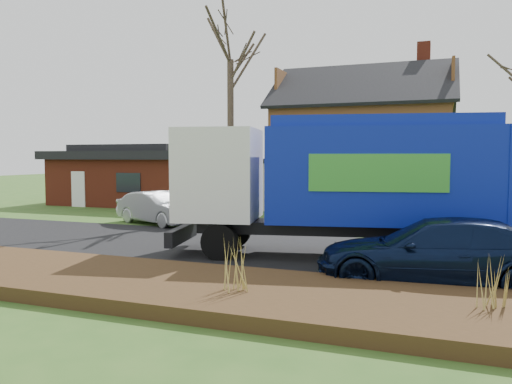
% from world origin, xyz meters
% --- Properties ---
extents(ground, '(120.00, 120.00, 0.00)m').
position_xyz_m(ground, '(0.00, 0.00, 0.00)').
color(ground, '#2D541C').
rests_on(ground, ground).
extents(road, '(80.00, 7.00, 0.02)m').
position_xyz_m(road, '(0.00, 0.00, 0.01)').
color(road, black).
rests_on(road, ground).
extents(mulch_verge, '(80.00, 3.50, 0.30)m').
position_xyz_m(mulch_verge, '(0.00, -5.30, 0.15)').
color(mulch_verge, '#302110').
rests_on(mulch_verge, ground).
extents(main_house, '(12.95, 8.95, 9.26)m').
position_xyz_m(main_house, '(1.49, 13.91, 4.03)').
color(main_house, beige).
rests_on(main_house, ground).
extents(ranch_house, '(9.80, 8.20, 3.70)m').
position_xyz_m(ranch_house, '(-12.00, 13.00, 1.81)').
color(ranch_house, maroon).
rests_on(ranch_house, ground).
extents(garbage_truck, '(9.84, 4.37, 4.08)m').
position_xyz_m(garbage_truck, '(3.43, -0.07, 2.35)').
color(garbage_truck, black).
rests_on(garbage_truck, ground).
extents(silver_sedan, '(4.60, 3.02, 1.43)m').
position_xyz_m(silver_sedan, '(-5.52, 4.25, 0.72)').
color(silver_sedan, '#94989B').
rests_on(silver_sedan, ground).
extents(navy_wagon, '(5.53, 2.58, 1.56)m').
position_xyz_m(navy_wagon, '(6.04, -2.73, 0.78)').
color(navy_wagon, black).
rests_on(navy_wagon, ground).
extents(tree_front_west, '(3.56, 3.56, 10.58)m').
position_xyz_m(tree_front_west, '(-3.55, 7.75, 8.72)').
color(tree_front_west, '#46362A').
rests_on(tree_front_west, ground).
extents(tree_back, '(3.18, 3.18, 10.08)m').
position_xyz_m(tree_back, '(4.77, 22.10, 8.40)').
color(tree_back, '#403726').
rests_on(tree_back, ground).
extents(grass_clump_mid, '(0.37, 0.30, 1.03)m').
position_xyz_m(grass_clump_mid, '(2.34, -5.61, 0.81)').
color(grass_clump_mid, tan).
rests_on(grass_clump_mid, mulch_verge).
extents(grass_clump_east, '(0.35, 0.29, 0.88)m').
position_xyz_m(grass_clump_east, '(6.97, -5.15, 0.74)').
color(grass_clump_east, '#A69249').
rests_on(grass_clump_east, mulch_verge).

